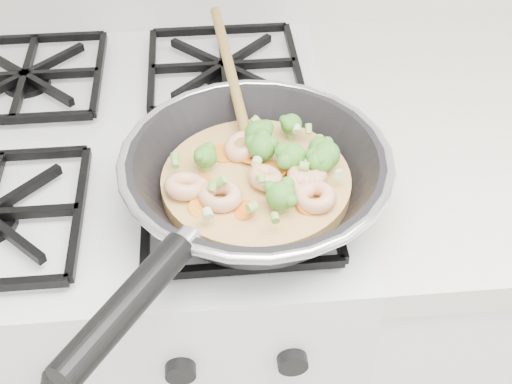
{
  "coord_description": "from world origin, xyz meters",
  "views": [
    {
      "loc": [
        0.12,
        0.95,
        1.48
      ],
      "look_at": [
        0.17,
        1.55,
        0.93
      ],
      "focal_mm": 47.56,
      "sensor_mm": 36.0,
      "label": 1
    }
  ],
  "objects": [
    {
      "name": "skillet",
      "position": [
        0.17,
        1.54,
        0.96
      ],
      "size": [
        0.36,
        0.59,
        0.09
      ],
      "rotation": [
        0.0,
        0.0,
        0.33
      ],
      "color": "black",
      "rests_on": "stove"
    },
    {
      "name": "stove",
      "position": [
        0.0,
        1.7,
        0.46
      ],
      "size": [
        0.6,
        0.6,
        0.92
      ],
      "color": "silver",
      "rests_on": "ground"
    }
  ]
}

